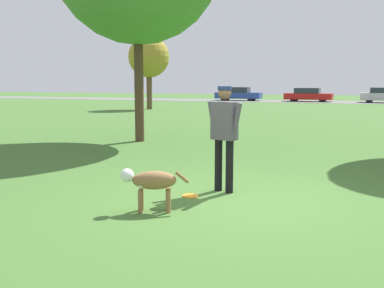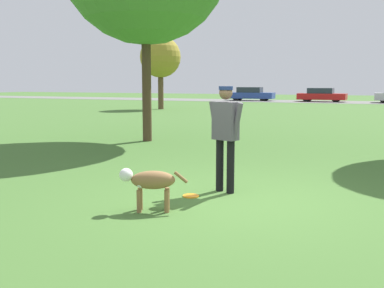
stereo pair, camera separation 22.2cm
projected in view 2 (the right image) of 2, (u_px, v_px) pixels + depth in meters
name	position (u px, v px, depth m)	size (l,w,h in m)	color
ground_plane	(235.00, 199.00, 7.17)	(120.00, 120.00, 0.00)	#426B2D
far_road_strip	(352.00, 102.00, 40.98)	(120.00, 6.00, 0.01)	slate
person	(225.00, 129.00, 7.47)	(0.68, 0.35, 1.78)	black
dog	(149.00, 182.00, 6.43)	(0.96, 0.52, 0.63)	olive
frisbee	(191.00, 196.00, 7.31)	(0.27, 0.27, 0.02)	orange
tree_far_left	(160.00, 57.00, 30.30)	(2.77, 2.77, 4.91)	brown
parked_car_blue	(251.00, 94.00, 44.67)	(4.54, 1.69, 1.34)	#284293
parked_car_red	(322.00, 95.00, 42.14)	(4.48, 1.99, 1.29)	red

